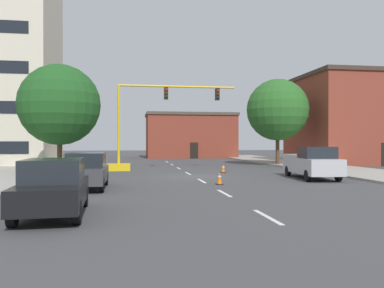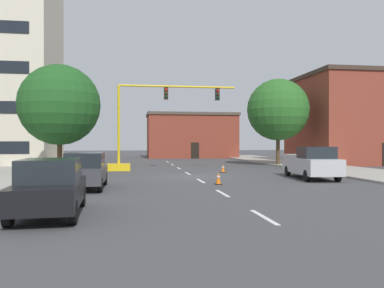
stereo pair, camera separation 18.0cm
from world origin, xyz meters
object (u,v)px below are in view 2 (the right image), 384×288
object	(u,v)px
tree_right_mid	(278,110)
traffic_cone_roadside_b	(223,168)
pickup_truck_silver	(311,163)
sedan_black_mid_left	(50,187)
tree_left_near	(60,105)
traffic_signal_gantry	(136,141)
sedan_dark_gray_near_left	(85,170)
traffic_cone_roadside_a	(218,178)

from	to	relation	value
tree_right_mid	traffic_cone_roadside_b	bearing A→B (deg)	-133.73
pickup_truck_silver	sedan_black_mid_left	xyz separation A→B (m)	(-13.41, -10.02, -0.09)
tree_left_near	pickup_truck_silver	bearing A→B (deg)	-23.59
traffic_signal_gantry	pickup_truck_silver	size ratio (longest dim) A/B	1.85
sedan_black_mid_left	traffic_signal_gantry	bearing A→B (deg)	81.46
traffic_signal_gantry	sedan_dark_gray_near_left	size ratio (longest dim) A/B	2.28
traffic_signal_gantry	sedan_dark_gray_near_left	bearing A→B (deg)	-102.28
traffic_cone_roadside_a	sedan_dark_gray_near_left	bearing A→B (deg)	-173.33
tree_left_near	pickup_truck_silver	xyz separation A→B (m)	(16.19, -7.07, -4.01)
tree_left_near	tree_right_mid	bearing A→B (deg)	17.32
tree_right_mid	sedan_black_mid_left	distance (m)	28.57
tree_left_near	sedan_black_mid_left	bearing A→B (deg)	-80.77
sedan_dark_gray_near_left	traffic_cone_roadside_a	bearing A→B (deg)	6.67
sedan_black_mid_left	tree_left_near	bearing A→B (deg)	99.23
tree_left_near	sedan_dark_gray_near_left	size ratio (longest dim) A/B	1.76
traffic_cone_roadside_a	tree_left_near	bearing A→B (deg)	136.26
pickup_truck_silver	traffic_cone_roadside_b	distance (m)	7.03
pickup_truck_silver	sedan_black_mid_left	distance (m)	16.74
sedan_black_mid_left	traffic_cone_roadside_a	xyz separation A→B (m)	(7.04, 7.70, -0.56)
tree_right_mid	traffic_cone_roadside_a	size ratio (longest dim) A/B	12.53
traffic_cone_roadside_b	pickup_truck_silver	bearing A→B (deg)	-52.39
sedan_black_mid_left	pickup_truck_silver	bearing A→B (deg)	36.76
pickup_truck_silver	sedan_dark_gray_near_left	bearing A→B (deg)	-166.69
tree_left_near	traffic_cone_roadside_b	world-z (taller)	tree_left_near
tree_left_near	sedan_dark_gray_near_left	xyz separation A→B (m)	(3.02, -10.19, -4.10)
pickup_truck_silver	traffic_cone_roadside_b	world-z (taller)	pickup_truck_silver
pickup_truck_silver	traffic_cone_roadside_b	size ratio (longest dim) A/B	8.72
sedan_dark_gray_near_left	pickup_truck_silver	bearing A→B (deg)	13.31
traffic_signal_gantry	traffic_cone_roadside_b	distance (m)	7.35
sedan_dark_gray_near_left	traffic_cone_roadside_a	xyz separation A→B (m)	(6.80, 0.79, -0.56)
traffic_signal_gantry	traffic_cone_roadside_b	bearing A→B (deg)	-26.41
sedan_black_mid_left	traffic_cone_roadside_a	size ratio (longest dim) A/B	6.92
tree_right_mid	sedan_dark_gray_near_left	world-z (taller)	tree_right_mid
sedan_dark_gray_near_left	traffic_cone_roadside_a	world-z (taller)	sedan_dark_gray_near_left
tree_left_near	traffic_cone_roadside_a	bearing A→B (deg)	-43.74
tree_left_near	traffic_cone_roadside_a	distance (m)	14.36
pickup_truck_silver	sedan_black_mid_left	size ratio (longest dim) A/B	1.22
traffic_signal_gantry	sedan_black_mid_left	xyz separation A→B (m)	(-2.81, -18.71, -1.43)
tree_left_near	traffic_signal_gantry	bearing A→B (deg)	16.15
traffic_signal_gantry	sedan_black_mid_left	size ratio (longest dim) A/B	2.24
tree_right_mid	traffic_signal_gantry	bearing A→B (deg)	-162.20
pickup_truck_silver	traffic_cone_roadside_a	size ratio (longest dim) A/B	8.41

